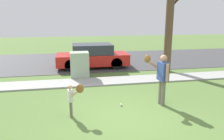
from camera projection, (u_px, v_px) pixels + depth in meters
The scene contains 9 objects.
ground_plane at pixel (108, 82), 9.60m from camera, with size 48.00×48.00×0.00m, color #567538.
sidewalk_strip at pixel (107, 81), 9.69m from camera, with size 36.00×1.20×0.06m, color #A3A39E.
road_surface at pixel (95, 60), 14.47m from camera, with size 36.00×6.80×0.02m, color #424244.
person_adult at pixel (161, 75), 6.93m from camera, with size 0.73×0.59×1.67m.
person_child at pixel (73, 95), 6.12m from camera, with size 0.47×0.36×1.01m.
baseball at pixel (121, 105), 7.04m from camera, with size 0.07×0.07×0.07m, color white.
utility_cabinet at pixel (80, 65), 10.25m from camera, with size 0.87×0.70×1.22m, color #9EB293.
street_tree_near at pixel (170, 12), 10.87m from camera, with size 1.85×1.89×5.80m.
parked_hatchback_red at pixel (92, 56), 12.32m from camera, with size 4.00×1.75×1.33m.
Camera 1 is at (-1.54, -5.57, 2.82)m, focal length 34.68 mm.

